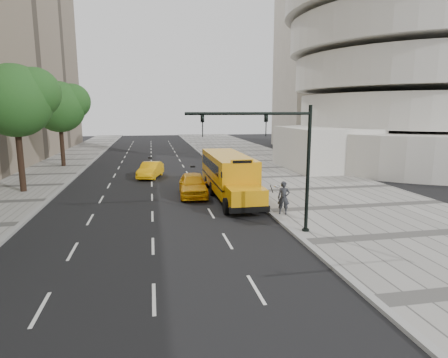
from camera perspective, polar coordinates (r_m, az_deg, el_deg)
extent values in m
plane|color=black|center=(27.40, -8.82, -2.68)|extent=(140.00, 140.00, 0.00)
cube|color=gray|center=(30.26, 14.52, -1.51)|extent=(12.00, 140.00, 0.15)
cube|color=gray|center=(29.17, -30.98, -3.12)|extent=(6.00, 140.00, 0.15)
cube|color=gray|center=(28.23, 3.44, -2.04)|extent=(0.30, 140.00, 0.15)
cube|color=gray|center=(28.28, -25.26, -3.01)|extent=(0.30, 140.00, 0.15)
cylinder|color=silver|center=(51.26, 26.24, 4.69)|extent=(32.00, 32.00, 4.00)
cylinder|color=silver|center=(51.10, 26.61, 9.26)|extent=(26.00, 26.00, 3.60)
cylinder|color=silver|center=(51.27, 27.00, 13.94)|extent=(27.60, 27.60, 3.60)
cylinder|color=silver|center=(51.78, 27.40, 18.56)|extent=(29.20, 29.20, 3.60)
cube|color=beige|center=(68.18, 15.18, 19.63)|extent=(14.00, 12.00, 35.00)
cube|color=silver|center=(41.01, 15.01, 4.52)|extent=(8.00, 10.00, 4.40)
cylinder|color=black|center=(31.61, -28.65, 3.49)|extent=(0.44, 0.44, 6.08)
sphere|color=#1B4717|center=(31.46, -29.26, 10.36)|extent=(5.24, 5.24, 5.24)
sphere|color=#1B4717|center=(31.40, -26.87, 11.66)|extent=(3.67, 3.67, 3.67)
cylinder|color=black|center=(44.61, -23.48, 5.37)|extent=(0.44, 0.44, 5.80)
sphere|color=#1B4717|center=(44.50, -23.82, 10.02)|extent=(5.41, 5.41, 5.41)
sphere|color=#1B4717|center=(44.53, -22.07, 10.91)|extent=(3.79, 3.79, 3.79)
sphere|color=#1B4717|center=(44.35, -25.27, 9.39)|extent=(3.52, 3.52, 3.52)
cube|color=orange|center=(27.39, 0.54, 1.22)|extent=(2.50, 9.00, 2.45)
cube|color=orange|center=(22.26, 3.36, -2.71)|extent=(2.20, 2.00, 1.10)
cube|color=black|center=(21.57, 3.92, -4.65)|extent=(2.38, 0.25, 0.35)
cube|color=black|center=(27.48, 0.53, 0.14)|extent=(2.52, 9.00, 0.12)
cube|color=black|center=(23.04, 2.74, 0.66)|extent=(2.05, 0.10, 0.90)
cube|color=black|center=(27.81, 0.33, 2.35)|extent=(2.52, 7.50, 0.70)
cube|color=orange|center=(22.91, 2.76, 2.63)|extent=(1.40, 0.12, 0.28)
ellipsoid|color=silver|center=(21.21, 8.30, -1.24)|extent=(0.32, 0.32, 0.14)
cylinder|color=black|center=(21.38, 7.49, -1.68)|extent=(0.36, 0.47, 0.58)
cylinder|color=black|center=(22.44, 0.35, -4.16)|extent=(0.30, 1.00, 1.00)
cylinder|color=black|center=(22.98, 5.90, -3.87)|extent=(0.30, 1.00, 1.00)
cylinder|color=black|center=(27.43, -1.78, -1.48)|extent=(0.30, 1.00, 1.00)
cylinder|color=black|center=(27.87, 2.81, -1.30)|extent=(0.30, 1.00, 1.00)
cylinder|color=black|center=(29.85, -2.55, -0.51)|extent=(0.30, 1.00, 1.00)
cylinder|color=black|center=(30.26, 1.68, -0.36)|extent=(0.30, 1.00, 1.00)
imported|color=#FDB00A|center=(27.31, -4.74, -0.84)|extent=(2.23, 5.02, 1.68)
imported|color=#FDB00A|center=(35.30, -11.14, 1.36)|extent=(2.61, 4.62, 1.44)
imported|color=#28292E|center=(22.09, 9.08, -2.86)|extent=(0.83, 0.68, 1.94)
cylinder|color=black|center=(18.81, 12.67, 1.16)|extent=(0.18, 0.18, 6.40)
cylinder|color=black|center=(19.53, 12.31, -7.78)|extent=(0.36, 0.36, 0.25)
cylinder|color=black|center=(17.59, 3.91, 9.92)|extent=(6.00, 0.14, 0.14)
imported|color=black|center=(17.82, 6.40, 8.12)|extent=(0.16, 0.20, 1.00)
imported|color=black|center=(17.17, -3.30, 8.08)|extent=(0.16, 0.20, 1.00)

